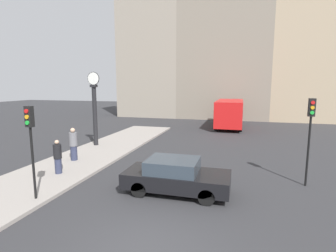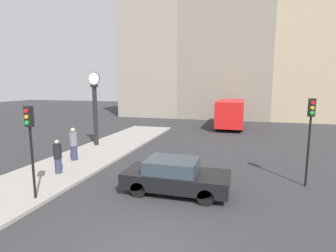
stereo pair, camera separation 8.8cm
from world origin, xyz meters
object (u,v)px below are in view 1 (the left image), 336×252
object	(u,v)px
sedan_car	(176,176)
pedestrian_grey_jacket	(73,144)
bus_distant	(230,112)
traffic_light_near	(31,133)
pedestrian_black_jacket	(58,157)
traffic_light_far	(310,124)
street_clock	(95,109)

from	to	relation	value
sedan_car	pedestrian_grey_jacket	bearing A→B (deg)	158.73
pedestrian_grey_jacket	sedan_car	bearing A→B (deg)	-21.27
sedan_car	bus_distant	xyz separation A→B (m)	(1.35, 17.79, 0.91)
sedan_car	traffic_light_near	bearing A→B (deg)	-154.96
pedestrian_black_jacket	bus_distant	bearing A→B (deg)	67.22
traffic_light_far	street_clock	xyz separation A→B (m)	(-12.75, 4.13, -0.02)
bus_distant	pedestrian_black_jacket	size ratio (longest dim) A/B	4.30
sedan_car	street_clock	size ratio (longest dim) A/B	0.83
pedestrian_grey_jacket	pedestrian_black_jacket	distance (m)	2.27
traffic_light_near	street_clock	distance (m)	9.00
traffic_light_far	pedestrian_black_jacket	xyz separation A→B (m)	(-11.26, -1.81, -1.79)
bus_distant	pedestrian_grey_jacket	xyz separation A→B (m)	(-7.96, -15.21, -0.56)
traffic_light_near	traffic_light_far	size ratio (longest dim) A/B	0.91
sedan_car	pedestrian_black_jacket	xyz separation A→B (m)	(-5.96, 0.40, 0.24)
sedan_car	pedestrian_grey_jacket	xyz separation A→B (m)	(-6.61, 2.57, 0.35)
traffic_light_far	street_clock	size ratio (longest dim) A/B	0.74
traffic_light_near	street_clock	world-z (taller)	street_clock
traffic_light_far	street_clock	bearing A→B (deg)	162.07
traffic_light_near	sedan_car	bearing A→B (deg)	25.04
sedan_car	traffic_light_near	world-z (taller)	traffic_light_near
bus_distant	traffic_light_near	bearing A→B (deg)	-107.23
traffic_light_near	pedestrian_grey_jacket	xyz separation A→B (m)	(-1.73, 4.85, -1.59)
traffic_light_far	pedestrian_grey_jacket	size ratio (longest dim) A/B	2.06
bus_distant	street_clock	distance (m)	14.47
pedestrian_grey_jacket	pedestrian_black_jacket	bearing A→B (deg)	-73.17
pedestrian_grey_jacket	bus_distant	bearing A→B (deg)	62.39
bus_distant	traffic_light_far	distance (m)	16.11
pedestrian_black_jacket	traffic_light_far	bearing A→B (deg)	9.15
traffic_light_far	bus_distant	bearing A→B (deg)	104.28
traffic_light_near	pedestrian_black_jacket	distance (m)	3.35
traffic_light_far	pedestrian_grey_jacket	xyz separation A→B (m)	(-11.92, 0.36, -1.68)
street_clock	pedestrian_black_jacket	world-z (taller)	street_clock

